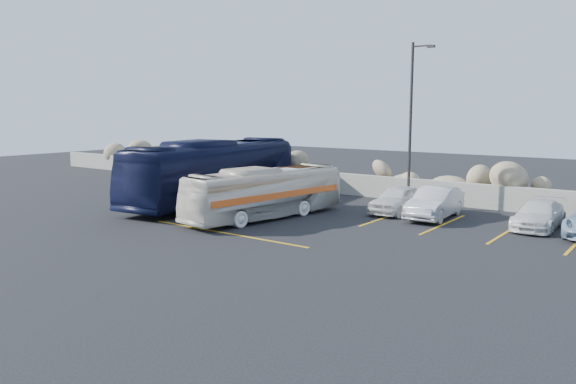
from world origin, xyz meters
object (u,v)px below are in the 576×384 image
Objects in this scene: tour_coach at (214,171)px; car_b at (435,203)px; lamppost at (412,121)px; vintage_bus at (265,193)px; car_c at (539,215)px; car_a at (398,199)px.

car_b is at bearing 7.26° from tour_coach.
lamppost is 0.97× the size of vintage_bus.
tour_coach is at bearing -155.50° from lamppost.
car_c is (6.16, -0.90, -3.73)m from lamppost.
car_b is (1.90, -0.19, 0.04)m from car_a.
tour_coach is (-4.83, 1.74, 0.50)m from vintage_bus.
lamppost reaches higher than car_b.
vintage_bus is at bearing -154.42° from car_c.
lamppost is 0.67× the size of tour_coach.
tour_coach is 15.67m from car_c.
vintage_bus is 6.39m from car_a.
car_b is (10.98, 2.80, -0.96)m from tour_coach.
vintage_bus is 7.67m from car_b.
lamppost is 2.06× the size of car_c.
lamppost is 10.37m from tour_coach.
lamppost reaches higher than tour_coach.
car_a is 1.91m from car_b.
tour_coach is 11.38m from car_b.
car_c is at bearing 4.98° from tour_coach.
tour_coach is at bearing -168.78° from car_b.
vintage_bus is at bearing -146.66° from car_b.
car_c is (10.46, 5.00, -0.58)m from vintage_bus.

